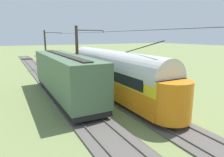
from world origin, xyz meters
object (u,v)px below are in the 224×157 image
object	(u,v)px
catenary_pole_foreground	(46,49)
switch_stand	(76,66)
vintage_streetcar	(112,72)
catenary_pole_mid_near	(78,59)
boxcar_adjacent	(64,74)

from	to	relation	value
catenary_pole_foreground	switch_stand	bearing A→B (deg)	140.20
vintage_streetcar	catenary_pole_foreground	xyz separation A→B (m)	(2.69, -18.58, 1.19)
catenary_pole_foreground	catenary_pole_mid_near	world-z (taller)	same
vintage_streetcar	boxcar_adjacent	size ratio (longest dim) A/B	1.32
vintage_streetcar	catenary_pole_mid_near	distance (m)	3.53
catenary_pole_foreground	switch_stand	xyz separation A→B (m)	(-3.98, 3.32, -2.76)
boxcar_adjacent	switch_stand	world-z (taller)	boxcar_adjacent
boxcar_adjacent	catenary_pole_mid_near	distance (m)	2.07
boxcar_adjacent	switch_stand	xyz separation A→B (m)	(-5.53, -13.81, -1.46)
catenary_pole_foreground	catenary_pole_mid_near	distance (m)	16.64
boxcar_adjacent	catenary_pole_mid_near	xyz separation A→B (m)	(-1.54, -0.49, 1.29)
boxcar_adjacent	catenary_pole_mid_near	world-z (taller)	catenary_pole_mid_near
boxcar_adjacent	catenary_pole_foreground	bearing A→B (deg)	-95.15
boxcar_adjacent	switch_stand	distance (m)	14.95
catenary_pole_mid_near	switch_stand	world-z (taller)	catenary_pole_mid_near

